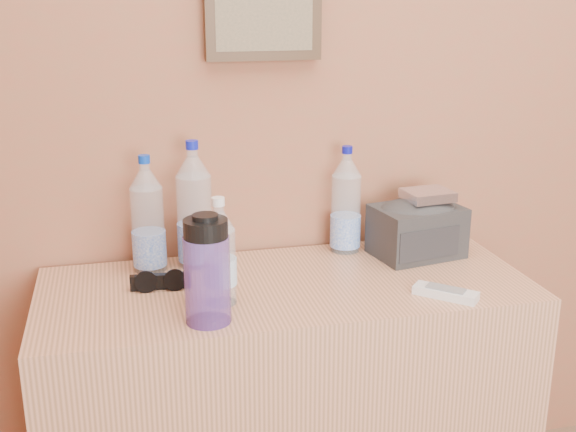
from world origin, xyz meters
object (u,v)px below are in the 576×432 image
(pet_large_a, at_px, (195,211))
(nalgene_bottle, at_px, (207,270))
(pet_large_b, at_px, (148,220))
(ac_remote, at_px, (446,293))
(pet_large_c, at_px, (346,205))
(foil_packet, at_px, (428,195))
(sunglasses, at_px, (161,281))
(pet_small, at_px, (220,257))
(toiletry_bag, at_px, (417,228))
(dresser, at_px, (286,416))

(pet_large_a, xyz_separation_m, nalgene_bottle, (-0.01, -0.35, -0.03))
(pet_large_b, bearing_deg, ac_remote, -27.22)
(pet_large_c, xyz_separation_m, nalgene_bottle, (-0.43, -0.36, -0.01))
(pet_large_a, bearing_deg, foil_packet, -6.14)
(pet_large_c, xyz_separation_m, sunglasses, (-0.52, -0.15, -0.11))
(pet_small, relative_size, sunglasses, 1.74)
(pet_large_c, bearing_deg, foil_packet, -21.54)
(pet_large_b, height_order, pet_large_c, pet_large_b)
(pet_large_a, xyz_separation_m, sunglasses, (-0.10, -0.14, -0.13))
(foil_packet, bearing_deg, toiletry_bag, -178.92)
(pet_large_a, bearing_deg, ac_remote, -32.69)
(pet_large_b, distance_m, foil_packet, 0.74)
(sunglasses, distance_m, foil_packet, 0.74)
(pet_large_a, bearing_deg, nalgene_bottle, -92.45)
(pet_large_c, distance_m, toiletry_bag, 0.20)
(pet_large_a, height_order, foil_packet, pet_large_a)
(pet_large_a, distance_m, pet_small, 0.26)
(dresser, height_order, pet_large_c, pet_large_c)
(pet_large_c, height_order, toiletry_bag, pet_large_c)
(sunglasses, xyz_separation_m, foil_packet, (0.72, 0.07, 0.15))
(pet_large_c, bearing_deg, toiletry_bag, -24.49)
(pet_large_a, bearing_deg, pet_large_b, -176.33)
(ac_remote, relative_size, toiletry_bag, 0.66)
(nalgene_bottle, bearing_deg, pet_small, 65.97)
(pet_large_c, xyz_separation_m, pet_small, (-0.39, -0.27, -0.02))
(nalgene_bottle, distance_m, toiletry_bag, 0.67)
(pet_small, bearing_deg, nalgene_bottle, -114.03)
(pet_small, bearing_deg, pet_large_a, 95.84)
(dresser, bearing_deg, pet_large_b, 151.81)
(nalgene_bottle, relative_size, sunglasses, 1.68)
(pet_large_b, distance_m, sunglasses, 0.18)
(foil_packet, bearing_deg, pet_large_b, 175.45)
(pet_small, xyz_separation_m, foil_packet, (0.59, 0.19, 0.06))
(dresser, xyz_separation_m, ac_remote, (0.35, -0.17, 0.39))
(pet_small, height_order, ac_remote, pet_small)
(pet_large_a, height_order, ac_remote, pet_large_a)
(dresser, relative_size, foil_packet, 9.81)
(nalgene_bottle, bearing_deg, ac_remote, -0.21)
(pet_large_c, height_order, pet_small, pet_large_c)
(dresser, distance_m, pet_large_b, 0.63)
(pet_large_b, bearing_deg, pet_large_c, 2.30)
(dresser, xyz_separation_m, nalgene_bottle, (-0.22, -0.17, 0.50))
(pet_large_c, distance_m, nalgene_bottle, 0.56)
(dresser, height_order, toiletry_bag, toiletry_bag)
(dresser, distance_m, sunglasses, 0.50)
(dresser, height_order, ac_remote, ac_remote)
(pet_large_a, height_order, toiletry_bag, pet_large_a)
(dresser, relative_size, pet_large_b, 3.98)
(pet_small, distance_m, sunglasses, 0.20)
(pet_large_a, relative_size, sunglasses, 2.29)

